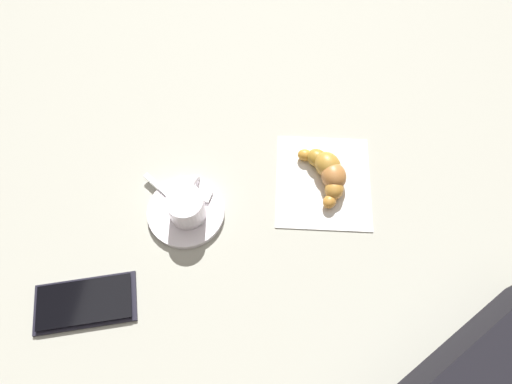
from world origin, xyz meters
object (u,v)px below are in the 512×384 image
object	(u,v)px
espresso_cup	(187,206)
napkin	(323,182)
cell_phone	(85,302)
sugar_packet	(193,194)
croissant	(328,172)
saucer	(186,212)
teaspoon	(182,207)

from	to	relation	value
espresso_cup	napkin	distance (m)	0.23
cell_phone	napkin	bearing A→B (deg)	36.20
sugar_packet	croissant	distance (m)	0.23
saucer	teaspoon	world-z (taller)	teaspoon
napkin	croissant	xyz separation A→B (m)	(0.01, 0.01, 0.02)
espresso_cup	cell_phone	distance (m)	0.21
teaspoon	sugar_packet	bearing A→B (deg)	64.66
saucer	croissant	distance (m)	0.24
espresso_cup	saucer	bearing A→B (deg)	150.33
sugar_packet	croissant	size ratio (longest dim) A/B	0.54
napkin	cell_phone	xyz separation A→B (m)	(-0.34, -0.25, 0.00)
saucer	sugar_packet	bearing A→B (deg)	78.04
teaspoon	sugar_packet	xyz separation A→B (m)	(0.01, 0.03, 0.00)
saucer	napkin	bearing A→B (deg)	21.28
espresso_cup	napkin	size ratio (longest dim) A/B	0.47
teaspoon	napkin	size ratio (longest dim) A/B	0.68
sugar_packet	croissant	bearing A→B (deg)	-150.84
sugar_packet	cell_phone	bearing A→B (deg)	68.82
saucer	napkin	xyz separation A→B (m)	(0.22, 0.09, -0.00)
saucer	espresso_cup	world-z (taller)	espresso_cup
saucer	sugar_packet	xyz separation A→B (m)	(0.01, 0.03, 0.01)
saucer	napkin	world-z (taller)	saucer
sugar_packet	croissant	xyz separation A→B (m)	(0.22, 0.07, 0.01)
teaspoon	cell_phone	world-z (taller)	teaspoon
sugar_packet	espresso_cup	bearing A→B (deg)	101.50
espresso_cup	sugar_packet	bearing A→B (deg)	89.21
croissant	cell_phone	distance (m)	0.43
croissant	cell_phone	bearing A→B (deg)	-143.16
espresso_cup	sugar_packet	world-z (taller)	espresso_cup
sugar_packet	napkin	size ratio (longest dim) A/B	0.36
teaspoon	napkin	world-z (taller)	teaspoon
sugar_packet	napkin	bearing A→B (deg)	-152.90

